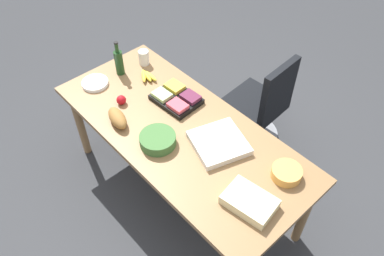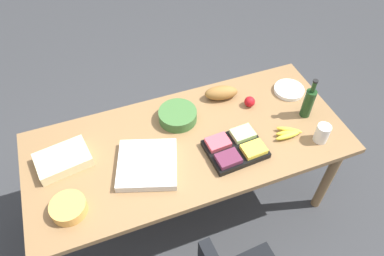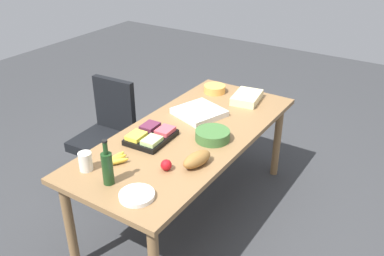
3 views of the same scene
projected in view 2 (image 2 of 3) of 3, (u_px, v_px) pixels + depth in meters
The scene contains 13 objects.
ground_plane at pixel (189, 202), 2.97m from camera, with size 10.00×10.00×0.00m, color #353739.
conference_table at pixel (188, 149), 2.44m from camera, with size 2.11×0.93×0.80m.
apple_red at pixel (250, 102), 2.56m from camera, with size 0.08×0.08×0.08m, color #B61219.
pizza_box at pixel (147, 164), 2.22m from camera, with size 0.36×0.36×0.05m, color silver.
chip_bowl at pixel (69, 208), 2.01m from camera, with size 0.20×0.20×0.07m, color #E4A24A.
fruit_platter at pixel (235, 148), 2.30m from camera, with size 0.38×0.30×0.07m.
bread_loaf at pixel (221, 93), 2.61m from camera, with size 0.24×0.11×0.10m, color olive.
wine_bottle at pixel (308, 102), 2.44m from camera, with size 0.08×0.08×0.32m.
banana_bunch at pixel (288, 133), 2.39m from camera, with size 0.20×0.12×0.04m.
sheet_cake at pixel (63, 160), 2.23m from camera, with size 0.32×0.22×0.07m, color beige.
paper_plate_stack at pixel (289, 90), 2.68m from camera, with size 0.22×0.22×0.03m, color white.
salad_bowl at pixel (177, 116), 2.47m from camera, with size 0.26×0.26×0.08m, color #3D6A32.
mayo_jar at pixel (322, 133), 2.33m from camera, with size 0.09×0.09×0.13m, color white.
Camera 2 is at (0.50, 1.41, 2.64)m, focal length 33.80 mm.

